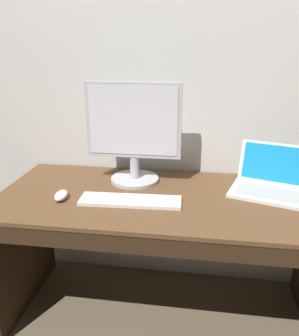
{
  "coord_description": "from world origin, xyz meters",
  "views": [
    {
      "loc": [
        0.15,
        -1.49,
        1.4
      ],
      "look_at": [
        -0.07,
        0.0,
        0.85
      ],
      "focal_mm": 36.34,
      "sensor_mm": 36.0,
      "label": 1
    }
  ],
  "objects_px": {
    "external_monitor": "(134,134)",
    "wired_keyboard": "(130,201)",
    "laptop_white": "(269,183)",
    "computer_mouse": "(61,195)"
  },
  "relations": [
    {
      "from": "laptop_white",
      "to": "wired_keyboard",
      "type": "relative_size",
      "value": 0.88
    },
    {
      "from": "laptop_white",
      "to": "external_monitor",
      "type": "height_order",
      "value": "external_monitor"
    },
    {
      "from": "laptop_white",
      "to": "wired_keyboard",
      "type": "xyz_separation_m",
      "value": [
        -0.66,
        -0.22,
        -0.03
      ]
    },
    {
      "from": "wired_keyboard",
      "to": "computer_mouse",
      "type": "bearing_deg",
      "value": -178.06
    },
    {
      "from": "computer_mouse",
      "to": "wired_keyboard",
      "type": "bearing_deg",
      "value": -4.25
    },
    {
      "from": "computer_mouse",
      "to": "laptop_white",
      "type": "bearing_deg",
      "value": 6.96
    },
    {
      "from": "laptop_white",
      "to": "wired_keyboard",
      "type": "distance_m",
      "value": 0.69
    },
    {
      "from": "laptop_white",
      "to": "computer_mouse",
      "type": "distance_m",
      "value": 1.01
    },
    {
      "from": "external_monitor",
      "to": "wired_keyboard",
      "type": "relative_size",
      "value": 1.09
    },
    {
      "from": "wired_keyboard",
      "to": "computer_mouse",
      "type": "xyz_separation_m",
      "value": [
        -0.33,
        -0.01,
        0.01
      ]
    }
  ]
}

